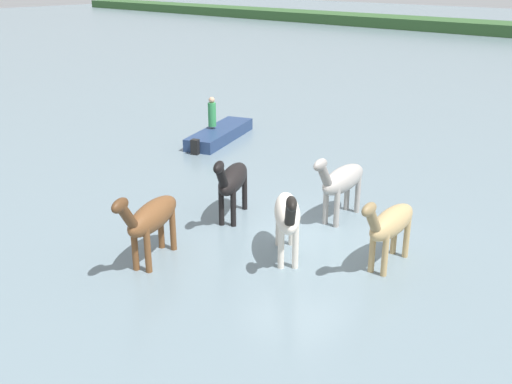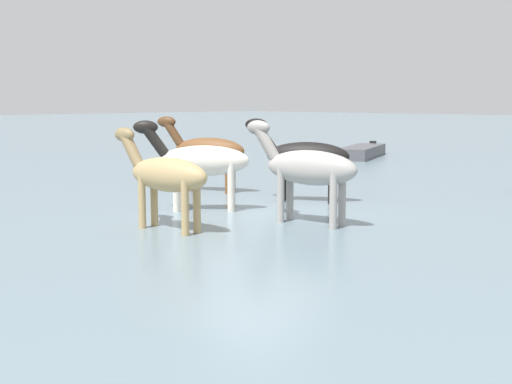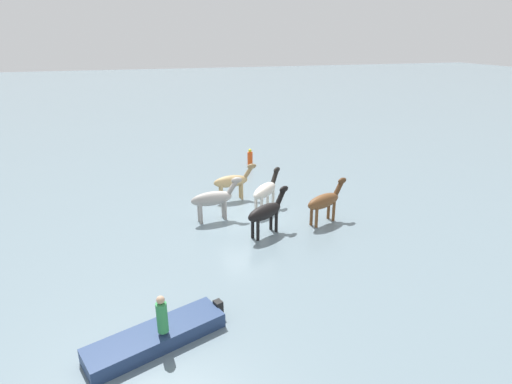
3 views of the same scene
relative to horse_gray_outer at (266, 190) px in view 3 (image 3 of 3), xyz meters
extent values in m
plane|color=slate|center=(-0.59, 1.17, -1.12)|extent=(198.78, 198.78, 0.00)
ellipsoid|color=silver|center=(-0.06, 0.07, 0.01)|extent=(1.84, 1.90, 0.69)
cylinder|color=silver|center=(0.48, -0.26, -0.56)|extent=(0.15, 0.15, 1.13)
cylinder|color=silver|center=(0.23, -0.49, -0.56)|extent=(0.15, 0.15, 1.13)
cylinder|color=silver|center=(-0.36, 0.63, -0.56)|extent=(0.15, 0.15, 1.13)
cylinder|color=silver|center=(-0.61, 0.40, -0.56)|extent=(0.15, 0.15, 1.13)
cylinder|color=black|center=(0.68, -0.72, 0.45)|extent=(0.60, 0.62, 0.75)
ellipsoid|color=black|center=(0.83, -0.88, 0.76)|extent=(0.56, 0.57, 0.30)
ellipsoid|color=black|center=(-2.69, 0.90, 0.01)|extent=(1.53, 2.08, 0.69)
cylinder|color=black|center=(-2.25, 0.45, -0.56)|extent=(0.15, 0.15, 1.13)
cylinder|color=black|center=(-2.54, 0.29, -0.56)|extent=(0.15, 0.15, 1.13)
cylinder|color=black|center=(-2.85, 1.52, -0.56)|extent=(0.15, 0.15, 1.13)
cylinder|color=black|center=(-3.14, 1.36, -0.56)|extent=(0.15, 0.15, 1.13)
cylinder|color=black|center=(-2.16, -0.04, 0.46)|extent=(0.51, 0.66, 0.75)
ellipsoid|color=black|center=(-2.06, -0.23, 0.76)|extent=(0.48, 0.60, 0.30)
ellipsoid|color=tan|center=(1.98, 1.37, -0.04)|extent=(0.76, 2.00, 0.66)
cylinder|color=tan|center=(2.19, 0.81, -0.58)|extent=(0.14, 0.14, 1.08)
cylinder|color=tan|center=(1.87, 0.78, -0.58)|extent=(0.14, 0.14, 1.08)
cylinder|color=tan|center=(2.08, 1.97, -0.58)|extent=(0.14, 0.14, 1.08)
cylinder|color=tan|center=(1.76, 1.94, -0.58)|extent=(0.14, 0.14, 1.08)
cylinder|color=olive|center=(2.07, 0.34, 0.38)|extent=(0.28, 0.62, 0.72)
ellipsoid|color=olive|center=(2.09, 0.14, 0.68)|extent=(0.28, 0.55, 0.29)
ellipsoid|color=brown|center=(-2.25, -2.19, 0.01)|extent=(1.35, 2.12, 0.69)
cylinder|color=brown|center=(-1.86, -2.70, -0.56)|extent=(0.15, 0.15, 1.13)
cylinder|color=brown|center=(-2.16, -2.82, -0.56)|extent=(0.15, 0.15, 1.13)
cylinder|color=brown|center=(-2.34, -1.56, -0.56)|extent=(0.15, 0.15, 1.13)
cylinder|color=brown|center=(-2.64, -1.69, -0.56)|extent=(0.15, 0.15, 1.13)
cylinder|color=#50311A|center=(-1.83, -3.19, 0.46)|extent=(0.46, 0.67, 0.75)
ellipsoid|color=#50311A|center=(-1.74, -3.39, 0.77)|extent=(0.44, 0.61, 0.30)
ellipsoid|color=#9E9993|center=(-0.43, 2.89, 0.02)|extent=(0.86, 2.13, 0.70)
cylinder|color=#9E9993|center=(-0.18, 2.30, -0.55)|extent=(0.15, 0.15, 1.15)
cylinder|color=#9E9993|center=(-0.52, 2.25, -0.55)|extent=(0.15, 0.15, 1.15)
cylinder|color=#9E9993|center=(-0.34, 3.53, -0.55)|extent=(0.15, 0.15, 1.15)
cylinder|color=#9E9993|center=(-0.67, 3.49, -0.55)|extent=(0.15, 0.15, 1.15)
cylinder|color=slate|center=(-0.29, 1.80, 0.48)|extent=(0.32, 0.66, 0.76)
ellipsoid|color=slate|center=(-0.26, 1.58, 0.79)|extent=(0.31, 0.59, 0.31)
cube|color=navy|center=(-8.69, 6.17, -0.96)|extent=(2.54, 4.28, 0.62)
cube|color=black|center=(-7.93, 4.14, -0.88)|extent=(0.35, 0.32, 0.67)
cylinder|color=#338C4C|center=(-8.90, 5.95, -0.07)|extent=(0.32, 0.32, 0.95)
sphere|color=tan|center=(-8.90, 5.95, 0.52)|extent=(0.24, 0.24, 0.24)
cylinder|color=#E54C19|center=(8.13, -1.45, -0.67)|extent=(0.36, 0.36, 0.90)
sphere|color=yellow|center=(8.13, -1.45, -0.10)|extent=(0.24, 0.24, 0.24)
camera|label=1|loc=(8.03, -9.79, 5.38)|focal=41.10mm
camera|label=2|loc=(9.87, 11.39, 1.36)|focal=47.05mm
camera|label=3|loc=(-19.17, 6.19, 7.52)|focal=29.36mm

